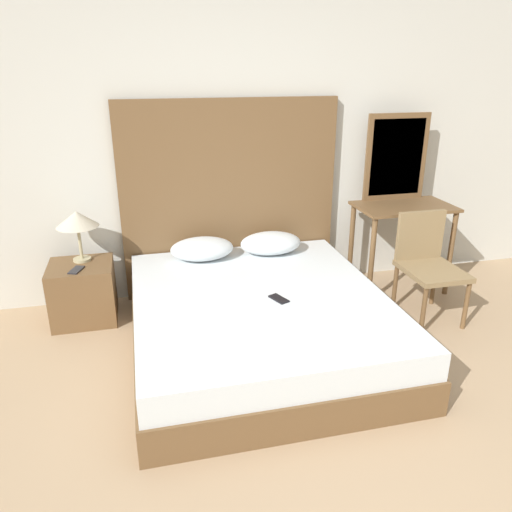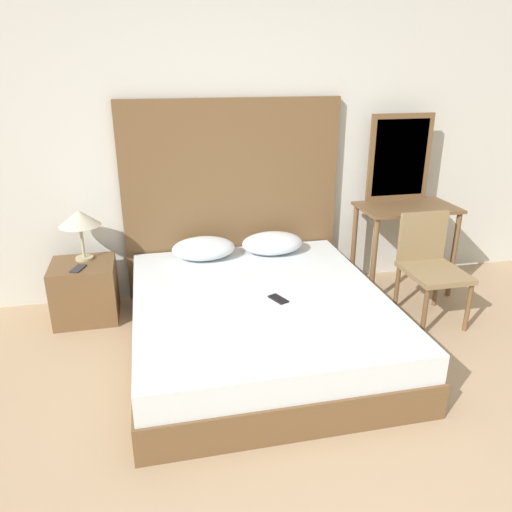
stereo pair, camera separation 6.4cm
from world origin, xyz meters
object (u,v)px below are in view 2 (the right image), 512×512
at_px(nightstand, 85,291).
at_px(vanity_desk, 405,223).
at_px(table_lamp, 79,219).
at_px(chair, 429,261).
at_px(phone_on_nightstand, 78,269).
at_px(bed, 259,321).
at_px(phone_on_bed, 278,299).

height_order(nightstand, vanity_desk, vanity_desk).
xyz_separation_m(table_lamp, chair, (2.64, -0.64, -0.33)).
distance_m(table_lamp, phone_on_nightstand, 0.38).
bearing_deg(bed, chair, 7.76).
relative_size(phone_on_bed, phone_on_nightstand, 1.00).
bearing_deg(table_lamp, bed, -34.02).
height_order(table_lamp, chair, table_lamp).
distance_m(nightstand, phone_on_nightstand, 0.26).
relative_size(bed, table_lamp, 4.97).
xyz_separation_m(bed, phone_on_bed, (0.11, -0.10, 0.21)).
height_order(nightstand, chair, chair).
height_order(bed, table_lamp, table_lamp).
distance_m(table_lamp, vanity_desk, 2.68).
relative_size(bed, phone_on_bed, 12.03).
height_order(bed, phone_on_bed, phone_on_bed).
distance_m(phone_on_bed, vanity_desk, 1.56).
relative_size(phone_on_bed, nightstand, 0.34).
relative_size(vanity_desk, chair, 0.99).
relative_size(phone_on_bed, table_lamp, 0.41).
bearing_deg(nightstand, bed, -30.76).
xyz_separation_m(table_lamp, vanity_desk, (2.67, -0.15, -0.17)).
bearing_deg(chair, vanity_desk, 85.82).
height_order(phone_on_bed, phone_on_nightstand, phone_on_nightstand).
xyz_separation_m(bed, nightstand, (-1.24, 0.74, 0.03)).
bearing_deg(phone_on_bed, table_lamp, 145.14).
bearing_deg(vanity_desk, phone_on_bed, -149.69).
height_order(phone_on_bed, nightstand, nightstand).
bearing_deg(nightstand, table_lamp, 80.87).
xyz_separation_m(nightstand, phone_on_nightstand, (-0.01, -0.11, 0.24)).
distance_m(phone_on_nightstand, vanity_desk, 2.70).
bearing_deg(chair, phone_on_bed, -167.22).
bearing_deg(chair, bed, -172.24).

